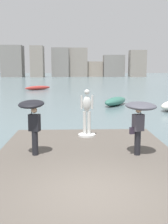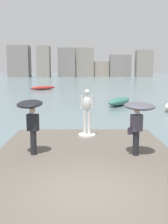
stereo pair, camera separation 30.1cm
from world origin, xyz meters
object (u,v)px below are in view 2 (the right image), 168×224
(statue_white_figure, at_px, (87,116))
(boat_rightward, at_px, (43,88))
(onlooker_right, at_px, (139,113))
(boat_mid, at_px, (119,101))
(onlooker_left, at_px, (31,113))

(statue_white_figure, xyz_separation_m, boat_rightward, (-6.72, 33.99, -0.99))
(onlooker_right, xyz_separation_m, boat_mid, (1.65, 16.46, -1.54))
(onlooker_left, relative_size, onlooker_right, 1.04)
(onlooker_left, xyz_separation_m, onlooker_right, (3.80, -0.10, 0.03))
(onlooker_right, bearing_deg, boat_mid, 84.27)
(statue_white_figure, height_order, onlooker_left, statue_white_figure)
(statue_white_figure, bearing_deg, boat_rightward, 101.18)
(boat_rightward, bearing_deg, onlooker_right, -77.03)
(boat_mid, relative_size, boat_rightward, 0.95)
(statue_white_figure, distance_m, boat_rightward, 34.66)
(boat_mid, xyz_separation_m, boat_rightward, (-10.12, 20.31, -0.06))
(statue_white_figure, relative_size, onlooker_left, 1.07)
(statue_white_figure, height_order, boat_mid, statue_white_figure)
(statue_white_figure, xyz_separation_m, onlooker_right, (1.75, -2.79, 0.61))
(boat_mid, distance_m, boat_rightward, 22.69)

